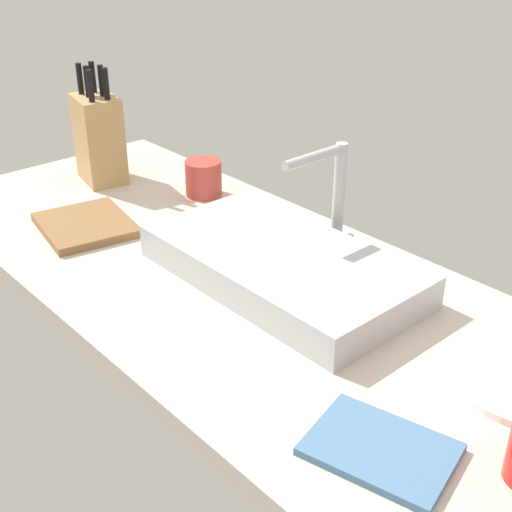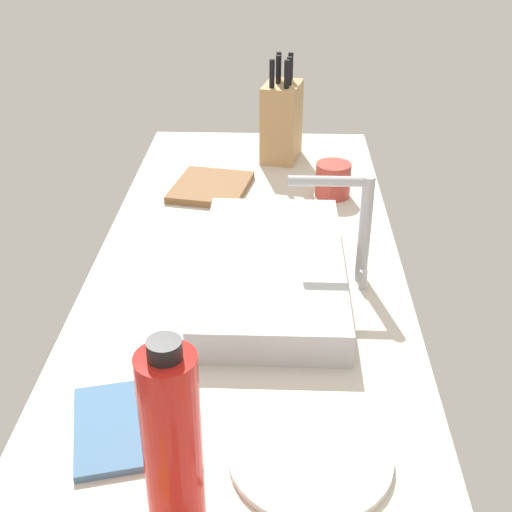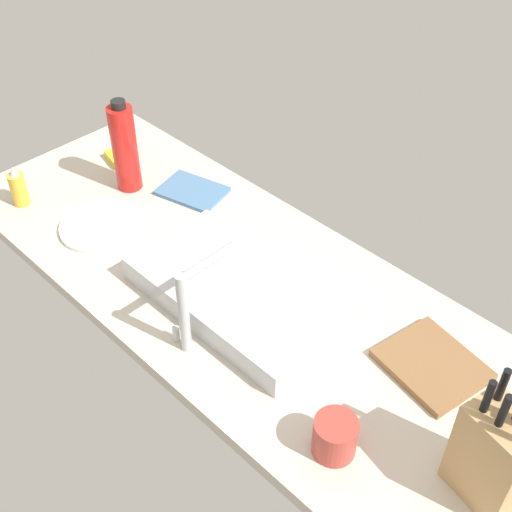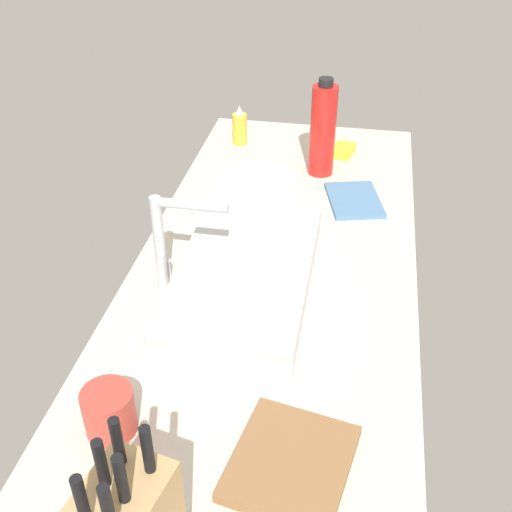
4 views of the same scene
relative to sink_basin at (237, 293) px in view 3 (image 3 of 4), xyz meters
The scene contains 11 objects.
countertop_slab 7.25cm from the sink_basin, 78.45° to the right, with size 178.84×64.72×3.50cm, color beige.
sink_basin is the anchor object (origin of this frame).
faucet 19.05cm from the sink_basin, 98.67° to the left, with size 5.50×16.39×22.30cm.
knife_block 67.98cm from the sink_basin, behind, with size 14.88×11.99×28.87cm.
cutting_board 47.59cm from the sink_basin, 159.87° to the right, with size 20.88×18.16×1.80cm, color brown.
soap_bottle 73.86cm from the sink_basin, 12.53° to the left, with size 4.62×4.62×12.50cm.
water_bottle 58.96cm from the sink_basin, 10.91° to the right, with size 7.26×7.26×28.04cm.
dinner_plate 47.26cm from the sink_basin, ahead, with size 23.11×23.11×1.20cm, color white.
dish_towel 47.00cm from the sink_basin, 27.55° to the right, with size 18.53×13.32×1.20cm, color teal.
coffee_mug 45.05cm from the sink_basin, 161.09° to the left, with size 8.76×8.76×8.59cm, color #B23D33.
dish_sponge 72.27cm from the sink_basin, 13.27° to the right, with size 9.00×6.00×2.40cm, color yellow.
Camera 3 is at (-84.61, 82.15, 118.78)cm, focal length 46.85 mm.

